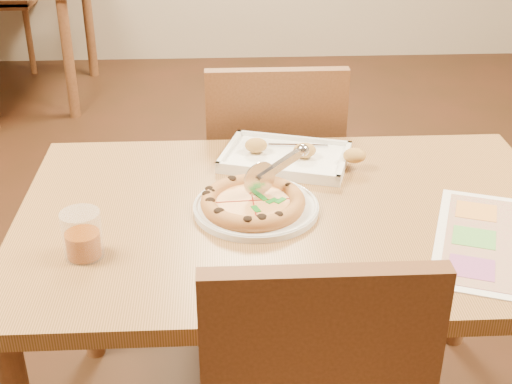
{
  "coord_description": "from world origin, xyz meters",
  "views": [
    {
      "loc": [
        -0.16,
        -1.46,
        1.55
      ],
      "look_at": [
        -0.09,
        0.01,
        0.77
      ],
      "focal_mm": 50.0,
      "sensor_mm": 36.0,
      "label": 1
    }
  ],
  "objects_px": {
    "dining_table": "(292,242)",
    "pizza": "(253,202)",
    "plate": "(256,208)",
    "pizza_cutter": "(274,169)",
    "glass_tumbler": "(83,237)",
    "chair_far": "(274,160)",
    "menu": "(508,243)",
    "appetizer_tray": "(289,157)"
  },
  "relations": [
    {
      "from": "dining_table",
      "to": "pizza",
      "type": "height_order",
      "value": "pizza"
    },
    {
      "from": "dining_table",
      "to": "plate",
      "type": "distance_m",
      "value": 0.13
    },
    {
      "from": "pizza_cutter",
      "to": "plate",
      "type": "bearing_deg",
      "value": -169.45
    },
    {
      "from": "plate",
      "to": "pizza",
      "type": "distance_m",
      "value": 0.02
    },
    {
      "from": "plate",
      "to": "glass_tumbler",
      "type": "relative_size",
      "value": 2.83
    },
    {
      "from": "chair_far",
      "to": "menu",
      "type": "distance_m",
      "value": 0.91
    },
    {
      "from": "plate",
      "to": "pizza_cutter",
      "type": "height_order",
      "value": "pizza_cutter"
    },
    {
      "from": "plate",
      "to": "pizza_cutter",
      "type": "distance_m",
      "value": 0.1
    },
    {
      "from": "glass_tumbler",
      "to": "pizza",
      "type": "bearing_deg",
      "value": 24.45
    },
    {
      "from": "plate",
      "to": "pizza",
      "type": "relative_size",
      "value": 1.2
    },
    {
      "from": "pizza",
      "to": "appetizer_tray",
      "type": "bearing_deg",
      "value": 67.53
    },
    {
      "from": "plate",
      "to": "appetizer_tray",
      "type": "bearing_deg",
      "value": 68.26
    },
    {
      "from": "chair_far",
      "to": "appetizer_tray",
      "type": "relative_size",
      "value": 1.18
    },
    {
      "from": "menu",
      "to": "plate",
      "type": "bearing_deg",
      "value": 161.91
    },
    {
      "from": "menu",
      "to": "chair_far",
      "type": "bearing_deg",
      "value": 120.58
    },
    {
      "from": "dining_table",
      "to": "appetizer_tray",
      "type": "relative_size",
      "value": 3.28
    },
    {
      "from": "pizza",
      "to": "pizza_cutter",
      "type": "height_order",
      "value": "pizza_cutter"
    },
    {
      "from": "dining_table",
      "to": "glass_tumbler",
      "type": "distance_m",
      "value": 0.51
    },
    {
      "from": "pizza",
      "to": "menu",
      "type": "height_order",
      "value": "pizza"
    },
    {
      "from": "chair_far",
      "to": "glass_tumbler",
      "type": "height_order",
      "value": "chair_far"
    },
    {
      "from": "appetizer_tray",
      "to": "pizza",
      "type": "bearing_deg",
      "value": -112.47
    },
    {
      "from": "dining_table",
      "to": "chair_far",
      "type": "xyz_separation_m",
      "value": [
        -0.0,
        0.6,
        -0.07
      ]
    },
    {
      "from": "pizza_cutter",
      "to": "chair_far",
      "type": "bearing_deg",
      "value": 56.7
    },
    {
      "from": "appetizer_tray",
      "to": "menu",
      "type": "relative_size",
      "value": 0.92
    },
    {
      "from": "plate",
      "to": "appetizer_tray",
      "type": "xyz_separation_m",
      "value": [
        0.1,
        0.26,
        0.01
      ]
    },
    {
      "from": "dining_table",
      "to": "menu",
      "type": "distance_m",
      "value": 0.49
    },
    {
      "from": "chair_far",
      "to": "pizza",
      "type": "height_order",
      "value": "chair_far"
    },
    {
      "from": "appetizer_tray",
      "to": "glass_tumbler",
      "type": "bearing_deg",
      "value": -137.67
    },
    {
      "from": "plate",
      "to": "menu",
      "type": "height_order",
      "value": "plate"
    },
    {
      "from": "pizza_cutter",
      "to": "glass_tumbler",
      "type": "xyz_separation_m",
      "value": [
        -0.42,
        -0.21,
        -0.04
      ]
    },
    {
      "from": "plate",
      "to": "appetizer_tray",
      "type": "relative_size",
      "value": 0.75
    },
    {
      "from": "plate",
      "to": "pizza",
      "type": "height_order",
      "value": "pizza"
    },
    {
      "from": "pizza_cutter",
      "to": "appetizer_tray",
      "type": "height_order",
      "value": "pizza_cutter"
    },
    {
      "from": "appetizer_tray",
      "to": "dining_table",
      "type": "bearing_deg",
      "value": -93.55
    },
    {
      "from": "dining_table",
      "to": "plate",
      "type": "height_order",
      "value": "plate"
    },
    {
      "from": "glass_tumbler",
      "to": "dining_table",
      "type": "bearing_deg",
      "value": 20.14
    },
    {
      "from": "plate",
      "to": "appetizer_tray",
      "type": "height_order",
      "value": "appetizer_tray"
    },
    {
      "from": "chair_far",
      "to": "menu",
      "type": "xyz_separation_m",
      "value": [
        0.46,
        -0.77,
        0.16
      ]
    },
    {
      "from": "dining_table",
      "to": "plate",
      "type": "bearing_deg",
      "value": 175.32
    },
    {
      "from": "dining_table",
      "to": "pizza",
      "type": "relative_size",
      "value": 5.27
    },
    {
      "from": "pizza",
      "to": "appetizer_tray",
      "type": "distance_m",
      "value": 0.29
    },
    {
      "from": "dining_table",
      "to": "plate",
      "type": "xyz_separation_m",
      "value": [
        -0.09,
        0.01,
        0.09
      ]
    }
  ]
}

